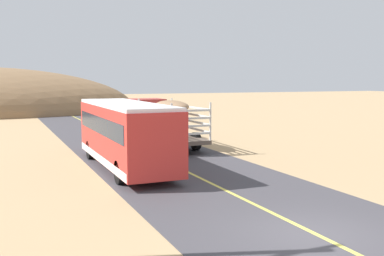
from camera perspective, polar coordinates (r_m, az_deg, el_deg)
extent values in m
plane|color=tan|center=(13.60, 15.18, -12.77)|extent=(240.00, 240.00, 0.00)
cube|color=#423F44|center=(13.59, 15.19, -12.73)|extent=(8.00, 120.00, 0.02)
cube|color=#D8CC4C|center=(13.59, 15.19, -12.68)|extent=(0.16, 117.60, 0.00)
cube|color=#B2332D|center=(33.59, -5.82, 1.79)|extent=(2.50, 2.20, 2.20)
cube|color=#192333|center=(33.56, -5.83, 2.55)|extent=(2.53, 1.54, 0.70)
cube|color=brown|center=(28.62, -2.56, -1.16)|extent=(2.50, 6.40, 0.24)
cylinder|color=silver|center=(31.08, -6.67, 1.65)|extent=(0.12, 0.12, 2.20)
cylinder|color=silver|center=(31.84, -2.56, 1.79)|extent=(0.12, 0.12, 2.20)
cylinder|color=silver|center=(25.15, -2.58, 0.63)|extent=(0.12, 0.12, 2.20)
cylinder|color=silver|center=(26.08, 2.32, 0.83)|extent=(0.12, 0.12, 2.20)
cube|color=silver|center=(28.15, -4.87, -0.15)|extent=(0.08, 6.30, 0.12)
cube|color=silver|center=(29.00, -0.33, 0.06)|extent=(0.08, 6.30, 0.12)
cube|color=silver|center=(25.64, -0.07, -0.74)|extent=(2.40, 0.08, 0.12)
cube|color=silver|center=(28.11, -4.87, 0.74)|extent=(0.08, 6.30, 0.12)
cube|color=silver|center=(28.96, -0.33, 0.92)|extent=(0.08, 6.30, 0.12)
cube|color=silver|center=(25.59, -0.07, 0.23)|extent=(2.40, 0.08, 0.12)
cube|color=silver|center=(28.07, -4.88, 1.64)|extent=(0.08, 6.30, 0.12)
cube|color=silver|center=(28.92, -0.33, 1.79)|extent=(0.08, 6.30, 0.12)
cube|color=silver|center=(25.55, -0.07, 1.22)|extent=(2.40, 0.08, 0.12)
cube|color=silver|center=(28.04, -4.89, 2.53)|extent=(0.08, 6.30, 0.12)
cube|color=silver|center=(28.89, -0.33, 2.66)|extent=(0.08, 6.30, 0.12)
cube|color=silver|center=(25.52, -0.07, 2.20)|extent=(2.40, 0.08, 0.12)
ellipsoid|color=#8C6B4C|center=(28.44, -2.58, 2.78)|extent=(1.75, 3.84, 0.70)
cylinder|color=black|center=(33.40, -7.58, -0.41)|extent=(0.32, 1.10, 1.10)
cylinder|color=black|center=(34.05, -4.05, -0.25)|extent=(0.32, 1.10, 1.10)
cylinder|color=black|center=(27.08, -3.76, -1.90)|extent=(0.32, 1.10, 1.10)
cylinder|color=black|center=(27.87, 0.47, -1.66)|extent=(0.32, 1.10, 1.10)
cube|color=red|center=(22.32, -8.41, -0.70)|extent=(2.50, 10.00, 2.70)
cube|color=white|center=(22.20, -8.47, 2.96)|extent=(2.45, 9.80, 0.16)
cube|color=#192333|center=(22.27, -8.43, 0.50)|extent=(2.54, 9.20, 0.80)
cube|color=silver|center=(22.49, -8.36, -3.61)|extent=(2.53, 9.80, 0.36)
cylinder|color=black|center=(25.39, -12.66, -2.69)|extent=(0.30, 1.00, 1.00)
cylinder|color=black|center=(25.87, -7.86, -2.44)|extent=(0.30, 1.00, 1.00)
cylinder|color=black|center=(19.13, -9.04, -5.50)|extent=(0.30, 1.00, 1.00)
cylinder|color=black|center=(19.77, -2.83, -5.05)|extent=(0.30, 1.00, 1.00)
cube|color=#B2261E|center=(44.71, -10.33, 1.15)|extent=(1.80, 4.40, 0.70)
cube|color=#192333|center=(44.75, -10.37, 1.99)|extent=(1.53, 2.20, 0.60)
cylinder|color=black|center=(45.84, -11.65, 1.01)|extent=(0.22, 0.66, 0.66)
cylinder|color=black|center=(46.18, -9.73, 1.09)|extent=(0.22, 0.66, 0.66)
cylinder|color=black|center=(43.27, -10.95, 0.73)|extent=(0.22, 0.66, 0.66)
cylinder|color=black|center=(43.63, -8.92, 0.81)|extent=(0.22, 0.66, 0.66)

